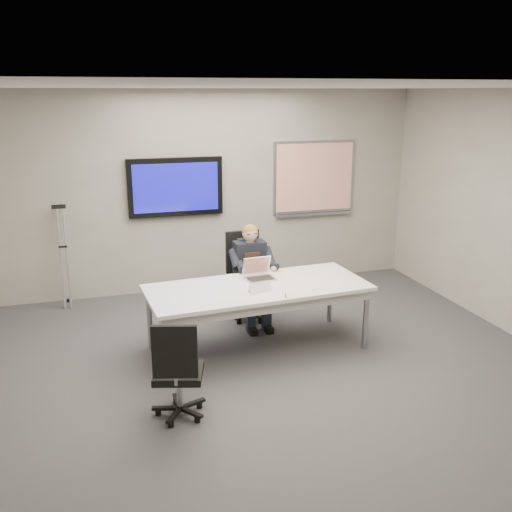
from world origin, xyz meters
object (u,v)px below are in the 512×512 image
object	(u,v)px
office_chair_far	(248,291)
office_chair_near	(179,387)
laptop	(259,273)
seated_person	(253,286)
conference_table	(258,293)

from	to	relation	value
office_chair_far	office_chair_near	xyz separation A→B (m)	(-1.21, -2.08, -0.05)
office_chair_near	laptop	size ratio (longest dim) A/B	2.71
office_chair_far	office_chair_near	distance (m)	2.41
office_chair_far	laptop	xyz separation A→B (m)	(-0.06, -0.68, 0.46)
office_chair_far	office_chair_near	bearing A→B (deg)	-125.22
seated_person	laptop	world-z (taller)	seated_person
office_chair_near	office_chair_far	bearing A→B (deg)	-104.46
seated_person	conference_table	bearing A→B (deg)	-104.07
conference_table	office_chair_near	world-z (taller)	office_chair_near
office_chair_near	conference_table	bearing A→B (deg)	-117.02
conference_table	laptop	bearing A→B (deg)	66.78
conference_table	laptop	distance (m)	0.30
conference_table	seated_person	xyz separation A→B (m)	(0.15, 0.69, -0.16)
conference_table	office_chair_far	world-z (taller)	office_chair_far
office_chair_near	laptop	world-z (taller)	laptop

